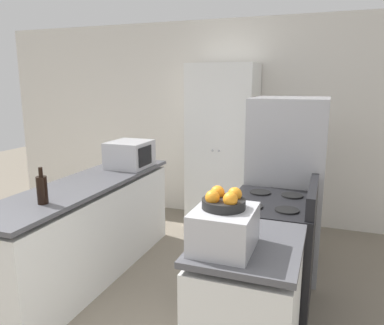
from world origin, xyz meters
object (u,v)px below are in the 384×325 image
(refrigerator, at_px, (287,185))
(toaster_oven, at_px, (224,229))
(wine_bottle, at_px, (42,189))
(fruit_bowl, at_px, (224,200))
(pantry_cabinet, at_px, (222,147))
(stove, at_px, (270,256))
(microwave, at_px, (130,154))

(refrigerator, distance_m, toaster_oven, 1.76)
(wine_bottle, xyz_separation_m, toaster_oven, (1.48, -0.28, 0.00))
(wine_bottle, relative_size, fruit_bowl, 1.18)
(refrigerator, bearing_deg, pantry_cabinet, 134.95)
(stove, xyz_separation_m, wine_bottle, (-1.61, -0.65, 0.56))
(wine_bottle, relative_size, toaster_oven, 0.74)
(microwave, bearing_deg, wine_bottle, -89.65)
(microwave, relative_size, toaster_oven, 1.19)
(toaster_oven, relative_size, fruit_bowl, 1.61)
(pantry_cabinet, xyz_separation_m, refrigerator, (0.90, -0.90, -0.18))
(microwave, height_order, wine_bottle, wine_bottle)
(pantry_cabinet, distance_m, wine_bottle, 2.47)
(wine_bottle, height_order, fruit_bowl, fruit_bowl)
(pantry_cabinet, bearing_deg, refrigerator, -45.05)
(stove, xyz_separation_m, microwave, (-1.62, 0.68, 0.59))
(pantry_cabinet, xyz_separation_m, microwave, (-0.74, -1.03, 0.04))
(stove, bearing_deg, refrigerator, 88.63)
(toaster_oven, bearing_deg, wine_bottle, 169.32)
(pantry_cabinet, distance_m, stove, 2.00)
(pantry_cabinet, height_order, wine_bottle, pantry_cabinet)
(pantry_cabinet, height_order, stove, pantry_cabinet)
(stove, relative_size, wine_bottle, 3.85)
(stove, relative_size, refrigerator, 0.64)
(fruit_bowl, bearing_deg, refrigerator, 84.75)
(pantry_cabinet, height_order, microwave, pantry_cabinet)
(pantry_cabinet, bearing_deg, fruit_bowl, -74.26)
(pantry_cabinet, height_order, toaster_oven, pantry_cabinet)
(fruit_bowl, bearing_deg, wine_bottle, 169.81)
(pantry_cabinet, distance_m, microwave, 1.27)
(toaster_oven, bearing_deg, microwave, 132.75)
(toaster_oven, bearing_deg, stove, 81.92)
(wine_bottle, bearing_deg, fruit_bowl, -10.19)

